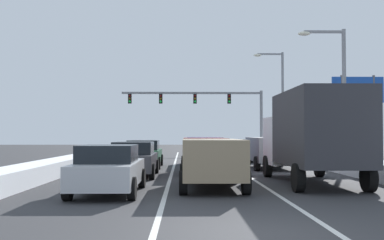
{
  "coord_description": "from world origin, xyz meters",
  "views": [
    {
      "loc": [
        -1.15,
        -8.55,
        1.84
      ],
      "look_at": [
        -0.44,
        29.91,
        3.02
      ],
      "focal_mm": 43.72,
      "sensor_mm": 36.0,
      "label": 1
    }
  ],
  "objects_px": {
    "suv_maroon_center_lane_second": "(204,152)",
    "roadside_sign_right": "(358,99)",
    "suv_tan_center_lane_nearest": "(211,159)",
    "sedan_green_left_lane_third": "(144,154)",
    "suv_navy_center_lane_third": "(204,148)",
    "street_lamp_right_far": "(279,94)",
    "suv_gray_right_lane_second": "(270,150)",
    "sedan_charcoal_left_lane_second": "(134,159)",
    "traffic_light_gantry": "(208,104)",
    "box_truck_right_lane_nearest": "(312,133)",
    "street_lamp_right_mid": "(337,84)",
    "sedan_silver_left_lane_nearest": "(109,169)",
    "sedan_black_right_lane_third": "(251,150)"
  },
  "relations": [
    {
      "from": "box_truck_right_lane_nearest",
      "to": "sedan_charcoal_left_lane_second",
      "type": "bearing_deg",
      "value": 154.4
    },
    {
      "from": "box_truck_right_lane_nearest",
      "to": "sedan_charcoal_left_lane_second",
      "type": "distance_m",
      "value": 7.77
    },
    {
      "from": "suv_tan_center_lane_nearest",
      "to": "sedan_green_left_lane_third",
      "type": "xyz_separation_m",
      "value": [
        -3.16,
        10.2,
        -0.25
      ]
    },
    {
      "from": "sedan_silver_left_lane_nearest",
      "to": "roadside_sign_right",
      "type": "bearing_deg",
      "value": 46.99
    },
    {
      "from": "roadside_sign_right",
      "to": "sedan_black_right_lane_third",
      "type": "bearing_deg",
      "value": 150.95
    },
    {
      "from": "roadside_sign_right",
      "to": "sedan_charcoal_left_lane_second",
      "type": "bearing_deg",
      "value": -148.02
    },
    {
      "from": "suv_gray_right_lane_second",
      "to": "sedan_charcoal_left_lane_second",
      "type": "relative_size",
      "value": 1.09
    },
    {
      "from": "street_lamp_right_far",
      "to": "roadside_sign_right",
      "type": "height_order",
      "value": "street_lamp_right_far"
    },
    {
      "from": "sedan_green_left_lane_third",
      "to": "street_lamp_right_mid",
      "type": "height_order",
      "value": "street_lamp_right_mid"
    },
    {
      "from": "suv_navy_center_lane_third",
      "to": "sedan_charcoal_left_lane_second",
      "type": "distance_m",
      "value": 8.43
    },
    {
      "from": "suv_gray_right_lane_second",
      "to": "street_lamp_right_mid",
      "type": "relative_size",
      "value": 0.64
    },
    {
      "from": "street_lamp_right_mid",
      "to": "street_lamp_right_far",
      "type": "xyz_separation_m",
      "value": [
        -0.13,
        15.08,
        0.72
      ]
    },
    {
      "from": "sedan_black_right_lane_third",
      "to": "suv_tan_center_lane_nearest",
      "type": "height_order",
      "value": "suv_tan_center_lane_nearest"
    },
    {
      "from": "sedan_silver_left_lane_nearest",
      "to": "sedan_green_left_lane_third",
      "type": "relative_size",
      "value": 1.0
    },
    {
      "from": "street_lamp_right_far",
      "to": "sedan_charcoal_left_lane_second",
      "type": "bearing_deg",
      "value": -117.66
    },
    {
      "from": "suv_maroon_center_lane_second",
      "to": "roadside_sign_right",
      "type": "xyz_separation_m",
      "value": [
        9.81,
        6.47,
        3.0
      ]
    },
    {
      "from": "sedan_silver_left_lane_nearest",
      "to": "street_lamp_right_mid",
      "type": "height_order",
      "value": "street_lamp_right_mid"
    },
    {
      "from": "box_truck_right_lane_nearest",
      "to": "suv_navy_center_lane_third",
      "type": "distance_m",
      "value": 11.61
    },
    {
      "from": "suv_navy_center_lane_third",
      "to": "street_lamp_right_far",
      "type": "xyz_separation_m",
      "value": [
        7.12,
        12.38,
        4.32
      ]
    },
    {
      "from": "suv_tan_center_lane_nearest",
      "to": "street_lamp_right_mid",
      "type": "height_order",
      "value": "street_lamp_right_mid"
    },
    {
      "from": "suv_gray_right_lane_second",
      "to": "suv_navy_center_lane_third",
      "type": "bearing_deg",
      "value": 137.47
    },
    {
      "from": "suv_gray_right_lane_second",
      "to": "sedan_silver_left_lane_nearest",
      "type": "height_order",
      "value": "suv_gray_right_lane_second"
    },
    {
      "from": "suv_navy_center_lane_third",
      "to": "sedan_green_left_lane_third",
      "type": "relative_size",
      "value": 1.09
    },
    {
      "from": "suv_tan_center_lane_nearest",
      "to": "sedan_charcoal_left_lane_second",
      "type": "xyz_separation_m",
      "value": [
        -3.12,
        4.63,
        -0.25
      ]
    },
    {
      "from": "street_lamp_right_mid",
      "to": "suv_gray_right_lane_second",
      "type": "bearing_deg",
      "value": -173.62
    },
    {
      "from": "box_truck_right_lane_nearest",
      "to": "street_lamp_right_far",
      "type": "distance_m",
      "value": 23.93
    },
    {
      "from": "sedan_black_right_lane_third",
      "to": "suv_tan_center_lane_nearest",
      "type": "distance_m",
      "value": 16.55
    },
    {
      "from": "suv_tan_center_lane_nearest",
      "to": "traffic_light_gantry",
      "type": "relative_size",
      "value": 0.35
    },
    {
      "from": "suv_maroon_center_lane_second",
      "to": "sedan_silver_left_lane_nearest",
      "type": "bearing_deg",
      "value": -113.52
    },
    {
      "from": "sedan_charcoal_left_lane_second",
      "to": "street_lamp_right_far",
      "type": "xyz_separation_m",
      "value": [
        10.53,
        20.08,
        4.58
      ]
    },
    {
      "from": "suv_maroon_center_lane_second",
      "to": "roadside_sign_right",
      "type": "bearing_deg",
      "value": 33.43
    },
    {
      "from": "sedan_black_right_lane_third",
      "to": "traffic_light_gantry",
      "type": "height_order",
      "value": "traffic_light_gantry"
    },
    {
      "from": "suv_tan_center_lane_nearest",
      "to": "street_lamp_right_far",
      "type": "height_order",
      "value": "street_lamp_right_far"
    },
    {
      "from": "suv_tan_center_lane_nearest",
      "to": "sedan_silver_left_lane_nearest",
      "type": "relative_size",
      "value": 1.09
    },
    {
      "from": "suv_maroon_center_lane_second",
      "to": "sedan_green_left_lane_third",
      "type": "bearing_deg",
      "value": 128.88
    },
    {
      "from": "suv_tan_center_lane_nearest",
      "to": "suv_navy_center_lane_third",
      "type": "xyz_separation_m",
      "value": [
        0.28,
        12.33,
        0.0
      ]
    },
    {
      "from": "traffic_light_gantry",
      "to": "box_truck_right_lane_nearest",
      "type": "bearing_deg",
      "value": -85.47
    },
    {
      "from": "street_lamp_right_mid",
      "to": "roadside_sign_right",
      "type": "relative_size",
      "value": 1.39
    },
    {
      "from": "street_lamp_right_far",
      "to": "suv_tan_center_lane_nearest",
      "type": "bearing_deg",
      "value": -106.69
    },
    {
      "from": "box_truck_right_lane_nearest",
      "to": "suv_tan_center_lane_nearest",
      "type": "xyz_separation_m",
      "value": [
        -3.81,
        -1.31,
        -0.88
      ]
    },
    {
      "from": "traffic_light_gantry",
      "to": "street_lamp_right_far",
      "type": "height_order",
      "value": "street_lamp_right_far"
    },
    {
      "from": "box_truck_right_lane_nearest",
      "to": "suv_gray_right_lane_second",
      "type": "distance_m",
      "value": 7.94
    },
    {
      "from": "suv_navy_center_lane_third",
      "to": "roadside_sign_right",
      "type": "xyz_separation_m",
      "value": [
        9.55,
        0.38,
        3.0
      ]
    },
    {
      "from": "suv_navy_center_lane_third",
      "to": "street_lamp_right_mid",
      "type": "distance_m",
      "value": 8.54
    },
    {
      "from": "street_lamp_right_mid",
      "to": "sedan_charcoal_left_lane_second",
      "type": "bearing_deg",
      "value": -154.87
    },
    {
      "from": "suv_navy_center_lane_third",
      "to": "sedan_black_right_lane_third",
      "type": "bearing_deg",
      "value": 48.25
    },
    {
      "from": "sedan_silver_left_lane_nearest",
      "to": "street_lamp_right_far",
      "type": "distance_m",
      "value": 28.52
    },
    {
      "from": "sedan_green_left_lane_third",
      "to": "street_lamp_right_mid",
      "type": "relative_size",
      "value": 0.59
    },
    {
      "from": "sedan_black_right_lane_third",
      "to": "sedan_green_left_lane_third",
      "type": "distance_m",
      "value": 9.06
    },
    {
      "from": "sedan_charcoal_left_lane_second",
      "to": "sedan_green_left_lane_third",
      "type": "distance_m",
      "value": 5.57
    }
  ]
}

